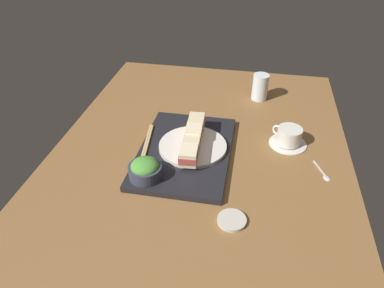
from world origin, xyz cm
name	(u,v)px	position (x,y,z in cm)	size (l,w,h in cm)	color
ground_plane	(199,159)	(0.00, 0.00, -1.50)	(140.00, 100.00, 3.00)	brown
serving_tray	(185,151)	(0.01, -4.79, 0.97)	(43.56, 29.95, 1.95)	black
sandwich_plate	(193,146)	(-1.24, -2.39, 2.59)	(22.73, 22.73, 1.28)	silver
sandwich_nearmost	(196,124)	(-10.15, -2.76, 5.89)	(7.67, 5.93, 5.33)	beige
sandwich_inner_near	(194,133)	(-4.21, -2.51, 5.87)	(7.70, 5.79, 5.28)	beige
sandwich_inner_far	(191,144)	(1.73, -2.27, 5.52)	(7.64, 5.81, 4.59)	beige
sandwich_farmost	(189,155)	(7.67, -2.03, 5.61)	(7.69, 6.01, 4.76)	beige
salad_bowl	(145,169)	(15.75, -13.72, 4.84)	(10.09, 10.09, 6.32)	#33384C
chopsticks_pair	(147,144)	(0.01, -18.13, 2.30)	(22.69, 4.25, 0.70)	tan
coffee_cup	(289,137)	(-12.06, 29.35, 2.97)	(12.98, 12.98, 6.48)	silver
drinking_glass	(260,87)	(-43.43, 18.37, 5.45)	(6.59, 6.59, 10.90)	silver
small_sauce_dish	(232,220)	(26.96, 13.56, 0.52)	(7.86, 7.86, 1.04)	beige
teaspoon	(325,175)	(2.87, 40.29, 0.35)	(9.60, 4.94, 0.80)	silver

